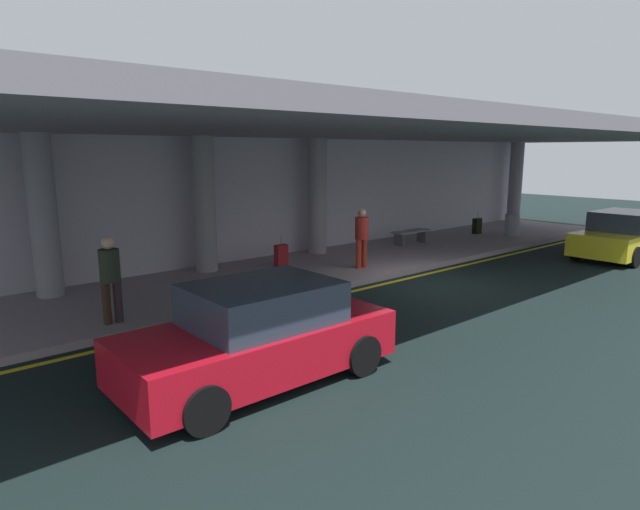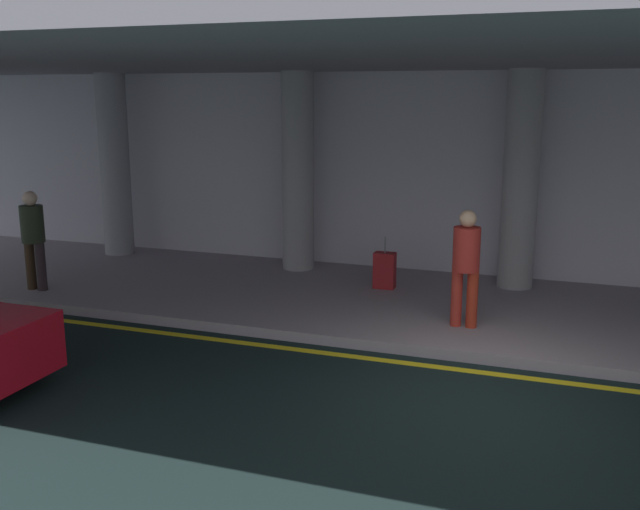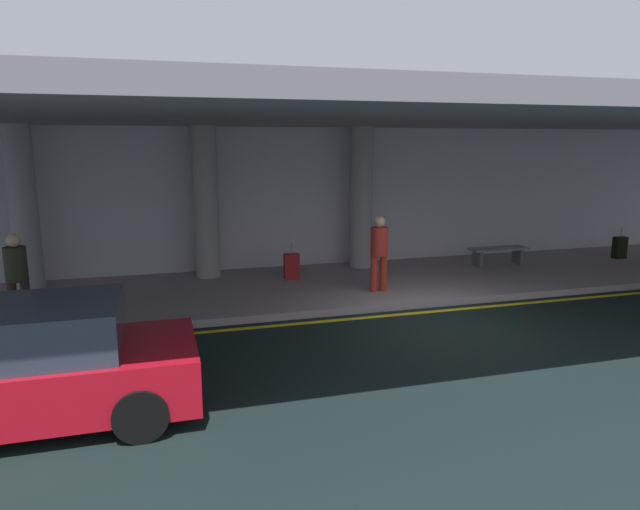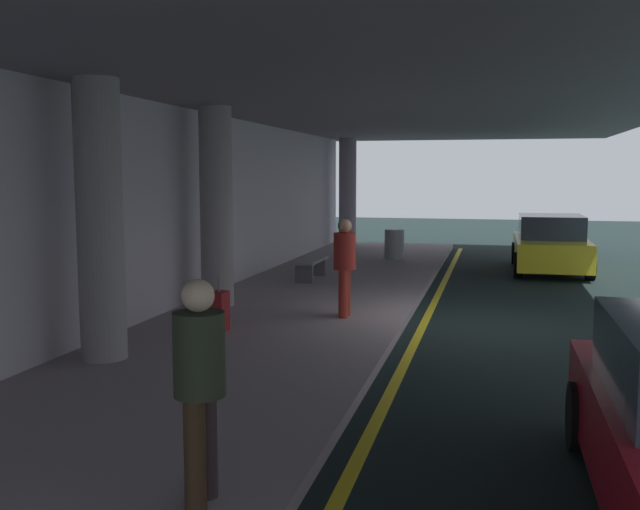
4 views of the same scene
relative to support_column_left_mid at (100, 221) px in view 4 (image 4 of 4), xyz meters
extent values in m
plane|color=black|center=(4.00, -4.56, -1.97)|extent=(60.00, 60.00, 0.00)
cube|color=gray|center=(4.00, -1.46, -1.90)|extent=(26.00, 4.20, 0.15)
cube|color=yellow|center=(4.00, -3.83, -1.97)|extent=(26.00, 0.14, 0.01)
cylinder|color=gray|center=(0.00, 0.00, 0.00)|extent=(0.60, 0.60, 3.65)
cylinder|color=gray|center=(4.00, 0.00, 0.00)|extent=(0.60, 0.60, 3.65)
cylinder|color=gray|center=(16.00, 0.00, 0.00)|extent=(0.60, 0.60, 3.65)
cube|color=gray|center=(4.00, -1.96, 1.97)|extent=(28.00, 13.20, 0.30)
cube|color=#B8B1BC|center=(4.00, 0.79, -0.07)|extent=(26.00, 0.30, 3.80)
cylinder|color=black|center=(-1.46, -5.82, -1.65)|extent=(0.64, 0.22, 0.64)
cube|color=yellow|center=(11.48, -6.43, -1.42)|extent=(4.10, 1.80, 0.70)
cube|color=#2D3847|center=(11.58, -6.43, -0.77)|extent=(2.10, 1.60, 0.60)
cylinder|color=black|center=(12.83, -5.58, -1.65)|extent=(0.64, 0.22, 0.64)
cylinder|color=black|center=(12.83, -7.28, -1.65)|extent=(0.64, 0.22, 0.64)
cylinder|color=black|center=(10.13, -5.58, -1.65)|extent=(0.64, 0.22, 0.64)
cylinder|color=black|center=(10.13, -7.28, -1.65)|extent=(0.64, 0.22, 0.64)
cylinder|color=#A82A20|center=(3.39, -2.52, -1.42)|extent=(0.16, 0.16, 0.82)
cylinder|color=#A22A18|center=(3.61, -2.52, -1.42)|extent=(0.16, 0.16, 0.82)
cylinder|color=#A42620|center=(3.50, -2.52, -0.69)|extent=(0.38, 0.38, 0.62)
sphere|color=tan|center=(3.50, -2.52, -0.26)|extent=(0.24, 0.24, 0.24)
cylinder|color=#352416|center=(-3.73, -2.93, -1.42)|extent=(0.16, 0.16, 0.82)
cylinder|color=#2F2326|center=(-3.51, -2.93, -1.42)|extent=(0.16, 0.16, 0.82)
cylinder|color=#262D1F|center=(-3.62, -2.93, -0.69)|extent=(0.38, 0.38, 0.62)
sphere|color=beige|center=(-3.62, -2.93, -0.26)|extent=(0.24, 0.24, 0.24)
cube|color=black|center=(11.50, -1.02, -1.51)|extent=(0.36, 0.22, 0.62)
cylinder|color=slate|center=(11.50, -1.02, -1.06)|extent=(0.02, 0.02, 0.28)
cube|color=maroon|center=(1.91, -0.87, -1.51)|extent=(0.36, 0.22, 0.62)
cylinder|color=slate|center=(1.91, -0.87, -1.06)|extent=(0.02, 0.02, 0.28)
cube|color=slate|center=(7.64, -0.85, -1.38)|extent=(1.60, 0.50, 0.06)
cube|color=#4C4C51|center=(7.02, -0.85, -1.61)|extent=(0.10, 0.40, 0.42)
cube|color=#4C4C51|center=(8.26, -0.85, -1.61)|extent=(0.10, 0.40, 0.42)
cylinder|color=gray|center=(12.10, -2.18, -1.40)|extent=(0.56, 0.56, 0.85)
camera|label=1|loc=(-6.98, -12.99, 1.43)|focal=29.95mm
camera|label=2|loc=(4.87, -12.49, 1.43)|focal=40.58mm
camera|label=3|loc=(-1.15, -13.89, 1.43)|focal=31.77mm
camera|label=4|loc=(-8.36, -4.99, 0.60)|focal=40.29mm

